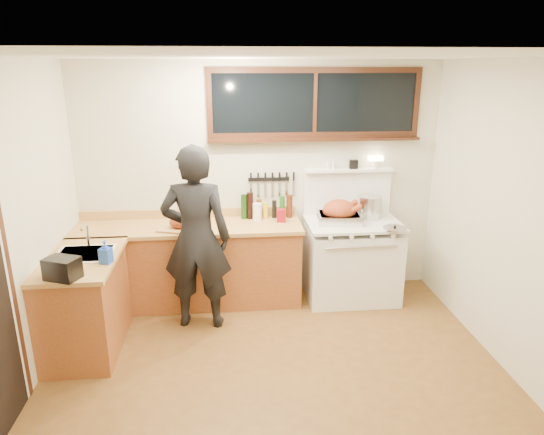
{
  "coord_description": "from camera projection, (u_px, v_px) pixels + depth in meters",
  "views": [
    {
      "loc": [
        -0.38,
        -3.54,
        2.54
      ],
      "look_at": [
        0.05,
        0.85,
        1.15
      ],
      "focal_mm": 32.0,
      "sensor_mm": 36.0,
      "label": 1
    }
  ],
  "objects": [
    {
      "name": "ground_plane",
      "position": [
        276.0,
        376.0,
        4.16
      ],
      "size": [
        4.0,
        3.5,
        0.02
      ],
      "primitive_type": "cube",
      "color": "brown"
    },
    {
      "name": "room_shell",
      "position": [
        276.0,
        188.0,
        3.66
      ],
      "size": [
        4.1,
        3.6,
        2.65
      ],
      "color": "beige",
      "rests_on": "ground"
    },
    {
      "name": "counter_back",
      "position": [
        190.0,
        264.0,
        5.32
      ],
      "size": [
        2.44,
        0.64,
        1.0
      ],
      "color": "brown",
      "rests_on": "ground"
    },
    {
      "name": "counter_left",
      "position": [
        85.0,
        303.0,
        4.45
      ],
      "size": [
        0.64,
        1.09,
        0.9
      ],
      "color": "brown",
      "rests_on": "ground"
    },
    {
      "name": "sink_unit",
      "position": [
        85.0,
        260.0,
        4.41
      ],
      "size": [
        0.5,
        0.45,
        0.37
      ],
      "color": "white",
      "rests_on": "counter_left"
    },
    {
      "name": "vintage_stove",
      "position": [
        351.0,
        258.0,
        5.45
      ],
      "size": [
        1.02,
        0.74,
        1.57
      ],
      "color": "white",
      "rests_on": "ground"
    },
    {
      "name": "back_window",
      "position": [
        315.0,
        111.0,
        5.22
      ],
      "size": [
        2.32,
        0.13,
        0.77
      ],
      "color": "black",
      "rests_on": "room_shell"
    },
    {
      "name": "knife_strip",
      "position": [
        271.0,
        180.0,
        5.41
      ],
      "size": [
        0.52,
        0.03,
        0.28
      ],
      "color": "black",
      "rests_on": "room_shell"
    },
    {
      "name": "man",
      "position": [
        196.0,
        239.0,
        4.72
      ],
      "size": [
        0.72,
        0.51,
        1.85
      ],
      "color": "black",
      "rests_on": "ground"
    },
    {
      "name": "soap_bottle",
      "position": [
        105.0,
        252.0,
        4.17
      ],
      "size": [
        0.12,
        0.12,
        0.2
      ],
      "color": "blue",
      "rests_on": "counter_left"
    },
    {
      "name": "toaster",
      "position": [
        62.0,
        268.0,
        3.86
      ],
      "size": [
        0.31,
        0.26,
        0.18
      ],
      "color": "black",
      "rests_on": "counter_left"
    },
    {
      "name": "cutting_board",
      "position": [
        180.0,
        225.0,
        5.04
      ],
      "size": [
        0.49,
        0.42,
        0.14
      ],
      "color": "tan",
      "rests_on": "counter_back"
    },
    {
      "name": "roast_turkey",
      "position": [
        340.0,
        213.0,
        5.25
      ],
      "size": [
        0.51,
        0.4,
        0.26
      ],
      "color": "silver",
      "rests_on": "vintage_stove"
    },
    {
      "name": "stockpot",
      "position": [
        369.0,
        207.0,
        5.41
      ],
      "size": [
        0.35,
        0.35,
        0.25
      ],
      "color": "silver",
      "rests_on": "vintage_stove"
    },
    {
      "name": "saucepan",
      "position": [
        352.0,
        211.0,
        5.46
      ],
      "size": [
        0.2,
        0.3,
        0.13
      ],
      "color": "silver",
      "rests_on": "vintage_stove"
    },
    {
      "name": "pot_lid",
      "position": [
        395.0,
        228.0,
        5.05
      ],
      "size": [
        0.32,
        0.32,
        0.04
      ],
      "color": "silver",
      "rests_on": "vintage_stove"
    },
    {
      "name": "coffee_tin",
      "position": [
        281.0,
        216.0,
        5.28
      ],
      "size": [
        0.1,
        0.09,
        0.14
      ],
      "color": "maroon",
      "rests_on": "counter_back"
    },
    {
      "name": "pitcher",
      "position": [
        257.0,
        212.0,
        5.34
      ],
      "size": [
        0.1,
        0.1,
        0.19
      ],
      "color": "white",
      "rests_on": "counter_back"
    },
    {
      "name": "bottle_cluster",
      "position": [
        265.0,
        207.0,
        5.4
      ],
      "size": [
        0.58,
        0.07,
        0.3
      ],
      "color": "black",
      "rests_on": "counter_back"
    }
  ]
}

